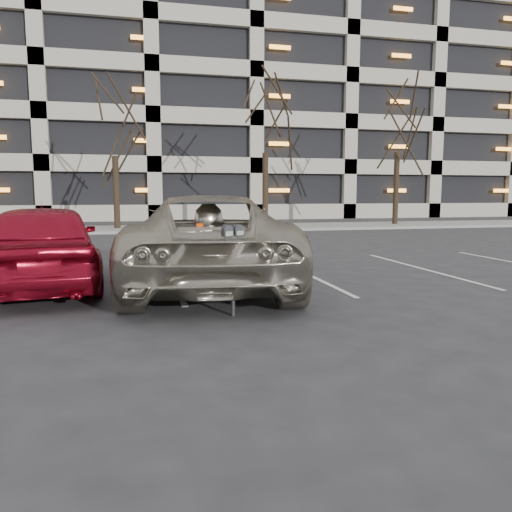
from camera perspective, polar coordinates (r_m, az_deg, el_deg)
ground at (r=8.15m, az=1.60°, el=-4.91°), size 140.00×140.00×0.00m
sidewalk at (r=23.85m, az=-8.31°, el=3.15°), size 80.00×4.00×0.12m
stall_lines at (r=10.17m, az=-9.42°, el=-2.55°), size 16.90×5.20×0.00m
parking_garage at (r=44.50m, az=5.59°, el=16.92°), size 52.00×20.00×19.00m
tree_b at (r=24.01m, az=-15.99°, el=15.82°), size 3.31×3.31×7.51m
tree_c at (r=24.81m, az=1.09°, el=16.80°), size 3.56×3.56×8.10m
tree_d at (r=27.41m, az=16.01°, el=16.13°), size 3.71×3.71×8.44m
parking_meter at (r=6.87m, az=-2.67°, el=0.93°), size 0.34×0.22×1.25m
suv_silver at (r=9.30m, az=-5.52°, el=1.78°), size 3.39×6.28×1.68m
car_red at (r=9.71m, az=-23.13°, el=1.15°), size 2.49×4.82×1.57m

